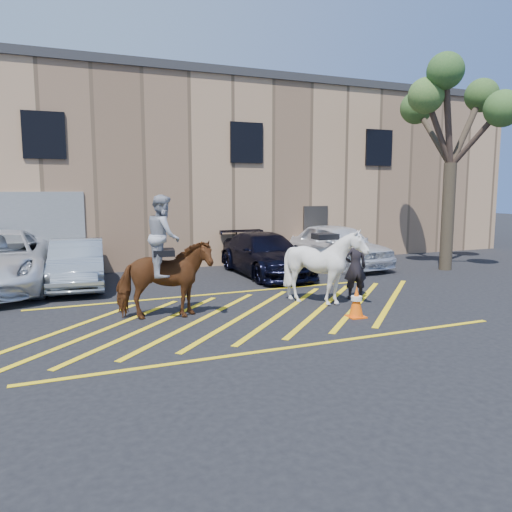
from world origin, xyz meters
name	(u,v)px	position (x,y,z in m)	size (l,w,h in m)	color
ground	(239,313)	(0.00, 0.00, 0.00)	(90.00, 90.00, 0.00)	black
car_silver_sedan	(77,263)	(-3.29, 4.82, 0.70)	(1.49, 4.27, 1.41)	#969EA4
car_blue_suv	(265,254)	(2.69, 4.51, 0.70)	(1.97, 4.85, 1.41)	black
car_white_suv	(338,245)	(5.90, 5.10, 0.81)	(1.91, 4.74, 1.61)	white
handler	(355,267)	(3.37, 0.21, 0.85)	(0.62, 0.41, 1.71)	black
warehouse	(142,171)	(-0.01, 11.99, 3.65)	(32.42, 10.20, 7.30)	tan
hatching_zone	(244,315)	(0.00, -0.30, 0.01)	(12.60, 5.12, 0.01)	yellow
mounted_bay	(164,270)	(-1.72, 0.16, 1.12)	(2.23, 1.29, 2.78)	#5B2D15
saddled_white	(325,266)	(2.30, -0.02, 0.97)	(1.67, 1.85, 1.94)	silver
traffic_cone	(356,302)	(2.31, -1.42, 0.37)	(0.40, 0.40, 0.73)	#F8530A
tree	(453,107)	(9.10, 2.98, 5.69)	(3.99, 4.37, 7.31)	#433928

